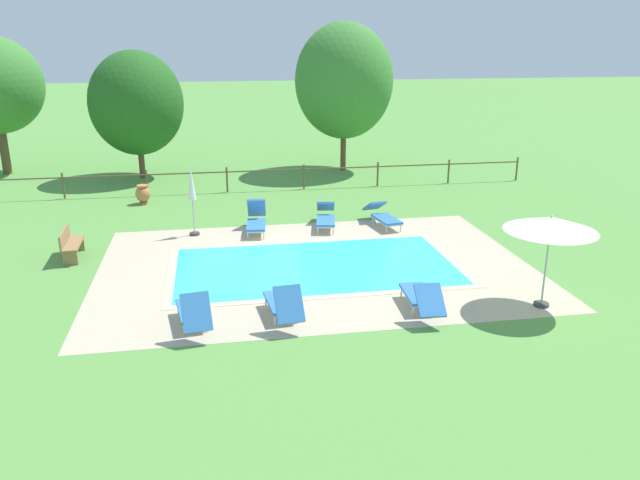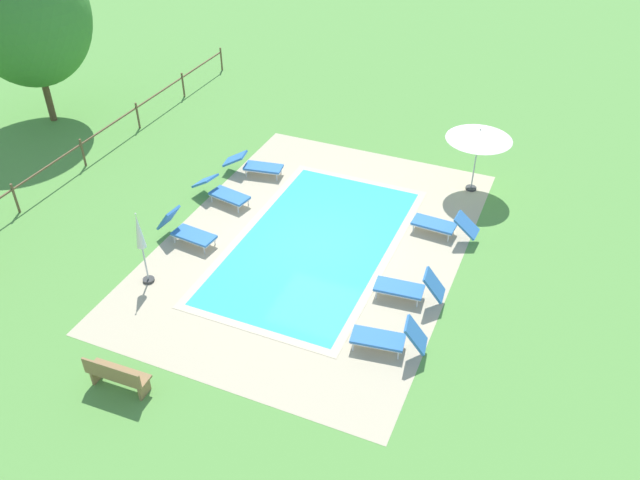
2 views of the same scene
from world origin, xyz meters
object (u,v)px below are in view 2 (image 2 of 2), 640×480
sun_lounger_north_end (222,192)px  patio_umbrella_open_foreground (480,135)px  sun_lounger_south_near_corner (443,225)px  wooden_bench_lawn_side (117,375)px  patio_umbrella_closed_row_west (140,237)px  sun_lounger_north_mid (409,287)px  sun_lounger_south_mid (389,338)px  tree_west_mid (26,14)px  sun_lounger_north_near_steps (255,165)px  sun_lounger_north_far (186,230)px

sun_lounger_north_end → patio_umbrella_open_foreground: bearing=-61.9°
sun_lounger_south_near_corner → wooden_bench_lawn_side: (-8.81, 5.28, 0.09)m
patio_umbrella_closed_row_west → wooden_bench_lawn_side: (-3.48, -1.65, -1.03)m
sun_lounger_north_mid → sun_lounger_south_mid: (-1.99, -0.09, 0.00)m
sun_lounger_south_mid → tree_west_mid: 18.07m
sun_lounger_north_mid → sun_lounger_north_near_steps: bearing=58.2°
sun_lounger_north_near_steps → patio_umbrella_closed_row_west: bearing=179.7°
sun_lounger_south_mid → patio_umbrella_closed_row_west: (-0.10, 6.92, 1.10)m
sun_lounger_south_mid → patio_umbrella_closed_row_west: 7.01m
sun_lounger_north_near_steps → sun_lounger_north_mid: (-4.22, -6.80, 0.04)m
sun_lounger_north_far → sun_lounger_south_near_corner: (3.31, -6.93, -0.02)m
sun_lounger_north_near_steps → sun_lounger_north_end: sun_lounger_north_end is taller
sun_lounger_north_end → patio_umbrella_open_foreground: (3.90, -7.30, 1.67)m
wooden_bench_lawn_side → patio_umbrella_closed_row_west: bearing=25.3°
sun_lounger_north_near_steps → sun_lounger_north_end: 1.96m
patio_umbrella_open_foreground → wooden_bench_lawn_side: patio_umbrella_open_foreground is taller
sun_lounger_north_mid → sun_lounger_north_end: size_ratio=0.90×
patio_umbrella_open_foreground → patio_umbrella_closed_row_west: bearing=139.1°
sun_lounger_north_end → patio_umbrella_closed_row_west: patio_umbrella_closed_row_west is taller
sun_lounger_north_far → tree_west_mid: tree_west_mid is taller
sun_lounger_north_end → sun_lounger_south_near_corner: 7.13m
sun_lounger_north_far → sun_lounger_north_end: bearing=3.3°
sun_lounger_north_far → patio_umbrella_open_foreground: bearing=-48.9°
sun_lounger_north_near_steps → sun_lounger_north_far: sun_lounger_north_far is taller
sun_lounger_north_far → sun_lounger_north_end: sun_lounger_north_far is taller
sun_lounger_north_far → wooden_bench_lawn_side: bearing=-163.3°
wooden_bench_lawn_side → sun_lounger_north_end: bearing=12.8°
wooden_bench_lawn_side → sun_lounger_south_near_corner: bearing=-31.0°
sun_lounger_north_far → sun_lounger_south_near_corner: bearing=-64.5°
wooden_bench_lawn_side → tree_west_mid: tree_west_mid is taller
sun_lounger_south_mid → patio_umbrella_closed_row_west: size_ratio=0.83×
patio_umbrella_open_foreground → sun_lounger_north_end: bearing=118.1°
sun_lounger_south_mid → patio_umbrella_open_foreground: 8.32m
sun_lounger_north_near_steps → patio_umbrella_closed_row_west: size_ratio=0.93×
sun_lounger_south_mid → tree_west_mid: (6.82, 16.30, 3.80)m
patio_umbrella_closed_row_west → wooden_bench_lawn_side: bearing=-154.7°
sun_lounger_north_mid → tree_west_mid: tree_west_mid is taller
sun_lounger_north_mid → tree_west_mid: (4.83, 16.21, 3.81)m
patio_umbrella_open_foreground → patio_umbrella_closed_row_west: patio_umbrella_closed_row_west is taller
sun_lounger_north_mid → wooden_bench_lawn_side: bearing=137.1°
sun_lounger_north_end → patio_umbrella_closed_row_west: size_ratio=0.93×
sun_lounger_north_near_steps → sun_lounger_south_near_corner: size_ratio=1.05×
sun_lounger_north_mid → patio_umbrella_open_foreground: size_ratio=0.84×
sun_lounger_north_mid → sun_lounger_north_far: sun_lounger_north_far is taller
sun_lounger_north_end → wooden_bench_lawn_side: (-7.84, -1.79, 0.10)m
wooden_bench_lawn_side → tree_west_mid: 15.62m
sun_lounger_north_end → sun_lounger_south_mid: 8.24m
sun_lounger_north_end → sun_lounger_north_near_steps: bearing=-5.0°
sun_lounger_south_mid → wooden_bench_lawn_side: 6.38m
patio_umbrella_open_foreground → sun_lounger_north_near_steps: bearing=105.2°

